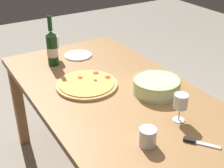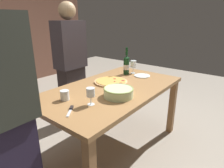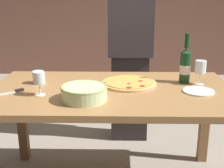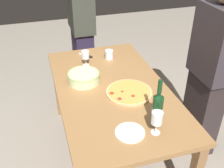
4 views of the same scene
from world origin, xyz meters
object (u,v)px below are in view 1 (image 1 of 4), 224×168
at_px(dining_table, 112,103).
at_px(pizza, 87,84).
at_px(pizza_knife, 197,142).
at_px(cup_amber, 148,137).
at_px(wine_glass_by_bottle, 181,103).
at_px(side_plate, 78,55).
at_px(wine_bottle, 52,48).
at_px(wine_glass_near_pizza, 53,43).
at_px(serving_bowl, 157,85).

xyz_separation_m(dining_table, pizza, (0.12, 0.11, 0.10)).
bearing_deg(pizza, pizza_knife, -166.05).
bearing_deg(dining_table, pizza_knife, -173.14).
distance_m(cup_amber, pizza_knife, 0.23).
relative_size(pizza, wine_glass_by_bottle, 2.50).
xyz_separation_m(pizza, side_plate, (0.44, -0.15, -0.01)).
bearing_deg(wine_bottle, pizza, -171.59).
xyz_separation_m(wine_glass_by_bottle, cup_amber, (-0.07, 0.25, -0.06)).
distance_m(pizza, side_plate, 0.46).
distance_m(dining_table, pizza_knife, 0.63).
height_order(dining_table, wine_glass_near_pizza, wine_glass_near_pizza).
distance_m(wine_glass_near_pizza, side_plate, 0.20).
bearing_deg(serving_bowl, cup_amber, 137.08).
distance_m(wine_bottle, pizza_knife, 1.15).
height_order(dining_table, serving_bowl, serving_bowl).
xyz_separation_m(wine_bottle, wine_glass_near_pizza, (0.09, -0.05, -0.00)).
xyz_separation_m(wine_glass_near_pizza, wine_glass_by_bottle, (-1.04, -0.25, -0.02)).
bearing_deg(serving_bowl, pizza, 48.42).
height_order(wine_bottle, wine_glass_near_pizza, wine_bottle).
bearing_deg(dining_table, wine_glass_by_bottle, -164.12).
bearing_deg(cup_amber, pizza, -1.56).
xyz_separation_m(serving_bowl, wine_bottle, (0.66, 0.37, 0.08)).
bearing_deg(side_plate, pizza_knife, -178.49).
distance_m(wine_bottle, cup_amber, 1.02).
distance_m(serving_bowl, wine_bottle, 0.76).
distance_m(wine_glass_near_pizza, wine_glass_by_bottle, 1.07).
distance_m(serving_bowl, cup_amber, 0.48).
height_order(pizza, wine_glass_near_pizza, wine_glass_near_pizza).
bearing_deg(serving_bowl, dining_table, 51.76).
relative_size(pizza, wine_bottle, 1.09).
bearing_deg(wine_bottle, cup_amber, -177.74).
relative_size(wine_glass_near_pizza, wine_glass_by_bottle, 1.13).
height_order(dining_table, pizza_knife, pizza_knife).
height_order(side_plate, pizza_knife, pizza_knife).
bearing_deg(wine_glass_by_bottle, wine_glass_near_pizza, 13.26).
relative_size(cup_amber, pizza_knife, 0.60).
bearing_deg(wine_glass_near_pizza, side_plate, -105.20).
bearing_deg(wine_glass_by_bottle, dining_table, 15.88).
distance_m(dining_table, wine_glass_by_bottle, 0.50).
height_order(serving_bowl, wine_bottle, wine_bottle).
bearing_deg(wine_glass_by_bottle, wine_bottle, 17.11).
xyz_separation_m(wine_glass_near_pizza, side_plate, (-0.04, -0.16, -0.12)).
height_order(wine_glass_by_bottle, pizza_knife, wine_glass_by_bottle).
bearing_deg(serving_bowl, wine_glass_by_bottle, 164.52).
bearing_deg(wine_glass_by_bottle, serving_bowl, -15.48).
relative_size(wine_glass_by_bottle, pizza_knife, 1.02).
height_order(serving_bowl, side_plate, serving_bowl).
bearing_deg(wine_glass_by_bottle, cup_amber, 106.10).
xyz_separation_m(cup_amber, pizza_knife, (-0.11, -0.20, -0.04)).
xyz_separation_m(dining_table, wine_glass_near_pizza, (0.60, 0.12, 0.21)).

